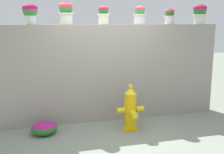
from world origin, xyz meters
TOP-DOWN VIEW (x-y plane):
  - ground_plane at (0.00, 0.00)m, footprint 24.00×24.00m
  - stone_wall at (0.00, 1.15)m, footprint 5.14×0.31m
  - potted_plant_1 at (-1.49, 1.17)m, footprint 0.30×0.30m
  - potted_plant_2 at (-0.80, 1.19)m, footprint 0.30×0.30m
  - potted_plant_3 at (-0.02, 1.18)m, footprint 0.25×0.25m
  - potted_plant_4 at (0.76, 1.13)m, footprint 0.28×0.28m
  - potted_plant_5 at (1.49, 1.18)m, footprint 0.24×0.24m
  - potted_plant_6 at (2.23, 1.15)m, footprint 0.31×0.31m
  - fire_hydrant at (0.35, 0.43)m, footprint 0.56×0.46m
  - flower_bush_left at (-1.34, 0.59)m, footprint 0.50×0.45m

SIDE VIEW (x-z plane):
  - ground_plane at x=0.00m, z-range 0.00..0.00m
  - flower_bush_left at x=-1.34m, z-range 0.00..0.26m
  - fire_hydrant at x=0.35m, z-range -0.04..0.87m
  - stone_wall at x=0.00m, z-range 0.00..2.08m
  - potted_plant_5 at x=1.49m, z-range 2.10..2.45m
  - potted_plant_4 at x=0.76m, z-range 2.09..2.49m
  - potted_plant_3 at x=-0.02m, z-range 2.10..2.48m
  - potted_plant_1 at x=-1.49m, z-range 2.13..2.54m
  - potted_plant_2 at x=-0.80m, z-range 2.11..2.57m
  - potted_plant_6 at x=2.23m, z-range 2.12..2.58m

